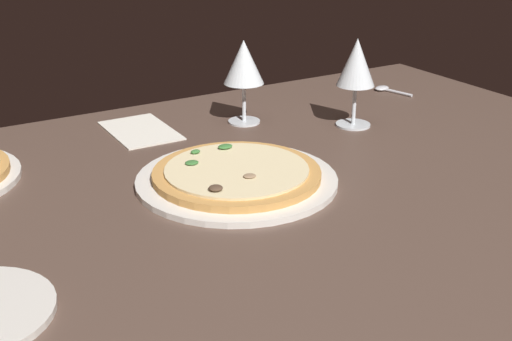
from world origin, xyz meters
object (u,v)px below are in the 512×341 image
(paper_menu, at_px, (140,131))
(wine_glass_far, at_px, (244,65))
(pizza_main, at_px, (237,176))
(wine_glass_near, at_px, (356,65))
(spoon, at_px, (386,89))

(paper_menu, bearing_deg, wine_glass_far, 165.04)
(pizza_main, distance_m, wine_glass_near, 0.38)
(wine_glass_far, xyz_separation_m, wine_glass_near, (-0.18, 0.13, 0.00))
(pizza_main, xyz_separation_m, wine_glass_near, (-0.34, -0.13, 0.11))
(wine_glass_near, xyz_separation_m, paper_menu, (0.38, -0.19, -0.12))
(pizza_main, distance_m, spoon, 0.64)
(wine_glass_near, bearing_deg, wine_glass_far, -36.03)
(pizza_main, height_order, spoon, pizza_main)
(wine_glass_far, distance_m, wine_glass_near, 0.22)
(pizza_main, distance_m, paper_menu, 0.32)
(paper_menu, xyz_separation_m, spoon, (-0.61, 0.03, 0.00))
(pizza_main, relative_size, spoon, 3.28)
(wine_glass_near, relative_size, spoon, 1.77)
(wine_glass_far, bearing_deg, pizza_main, 57.90)
(wine_glass_far, height_order, wine_glass_near, wine_glass_near)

